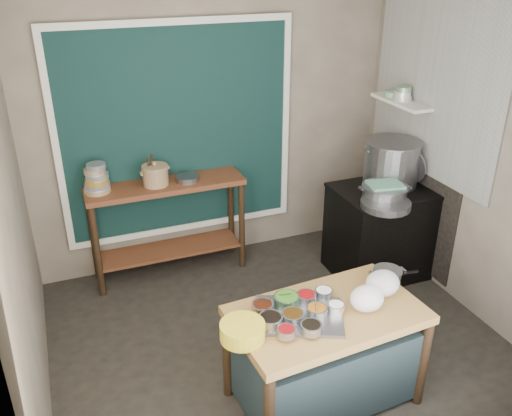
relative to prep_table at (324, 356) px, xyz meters
name	(u,v)px	position (x,y,z in m)	size (l,w,h in m)	color
floor	(274,336)	(-0.05, 0.75, -0.39)	(3.50, 3.00, 0.02)	#28241E
back_wall	(213,122)	(-0.05, 2.26, 1.02)	(3.50, 0.02, 2.80)	#786B5C
left_wall	(11,220)	(-1.81, 0.75, 1.02)	(0.02, 3.00, 2.80)	#786B5C
right_wall	(473,149)	(1.71, 0.75, 1.02)	(0.02, 3.00, 2.80)	#786B5C
curtain_panel	(178,133)	(-0.40, 2.22, 0.98)	(2.10, 0.02, 1.90)	black
curtain_frame	(179,133)	(-0.40, 2.21, 0.98)	(2.22, 0.03, 2.02)	beige
tile_panel	(435,81)	(1.69, 1.30, 1.48)	(0.02, 1.70, 1.70)	#B2B2AA
soot_patch	(412,196)	(1.69, 1.40, 0.32)	(0.01, 1.30, 1.30)	black
wall_shelf	(401,102)	(1.58, 1.60, 1.23)	(0.22, 0.70, 0.03)	beige
prep_table	(324,356)	(0.00, 0.00, 0.00)	(1.25, 0.72, 0.75)	olive
back_counter	(169,229)	(-0.60, 2.03, 0.10)	(1.45, 0.40, 0.95)	#5D2E1A
stove_block	(381,233)	(1.30, 1.30, 0.05)	(0.90, 0.68, 0.85)	black
stove_top	(386,191)	(1.30, 1.30, 0.49)	(0.92, 0.69, 0.03)	black
condiment_tray	(298,316)	(-0.21, 0.01, 0.39)	(0.56, 0.40, 0.03)	gray
condiment_bowls	(295,311)	(-0.23, 0.02, 0.43)	(0.59, 0.46, 0.07)	gray
yellow_basin	(242,331)	(-0.61, -0.05, 0.43)	(0.28, 0.28, 0.11)	gold
saucepan	(387,277)	(0.54, 0.13, 0.43)	(0.21, 0.21, 0.11)	gray
plastic_bag_a	(367,298)	(0.24, -0.07, 0.46)	(0.23, 0.19, 0.17)	white
plastic_bag_b	(383,283)	(0.43, 0.03, 0.46)	(0.24, 0.20, 0.18)	white
bowl_stack	(97,180)	(-1.19, 2.05, 0.69)	(0.23, 0.23, 0.26)	tan
utensil_cup	(151,180)	(-0.73, 2.03, 0.62)	(0.14, 0.14, 0.09)	gray
ceramic_crock	(155,176)	(-0.68, 2.02, 0.66)	(0.25, 0.25, 0.17)	#987252
wide_bowl	(187,178)	(-0.40, 2.00, 0.60)	(0.21, 0.21, 0.05)	gray
stock_pot	(391,163)	(1.40, 1.40, 0.72)	(0.54, 0.54, 0.42)	gray
pot_lid	(407,164)	(1.55, 1.36, 0.70)	(0.40, 0.40, 0.02)	gray
steamer	(385,193)	(1.15, 1.11, 0.57)	(0.42, 0.42, 0.13)	gray
green_cloth	(385,185)	(1.15, 1.11, 0.65)	(0.29, 0.22, 0.02)	#5A9575
shallow_pan	(386,204)	(1.08, 0.97, 0.53)	(0.43, 0.43, 0.06)	gray
shelf_bowl_stack	(403,94)	(1.58, 1.58, 1.30)	(0.16, 0.16, 0.13)	silver
shelf_bowl_green	(392,94)	(1.58, 1.75, 1.26)	(0.14, 0.14, 0.05)	gray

